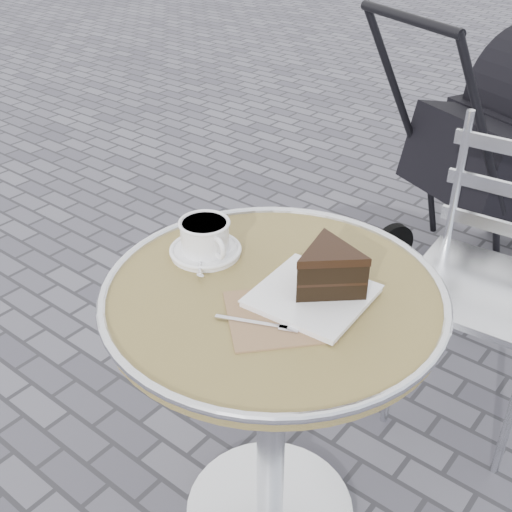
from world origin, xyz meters
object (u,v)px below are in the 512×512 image
Objects in this scene: cappuccino_set at (205,240)px; cake_plate_set at (324,276)px; cafe_table at (272,352)px; bistro_chair at (501,247)px.

cake_plate_set is (0.30, 0.03, 0.02)m from cappuccino_set.
cappuccino_set is at bearing -179.06° from cake_plate_set.
bistro_chair reaches higher than cafe_table.
bistro_chair is (0.43, 0.75, -0.21)m from cappuccino_set.
bistro_chair reaches higher than cake_plate_set.
cake_plate_set is at bearing -104.90° from bistro_chair.
cake_plate_set reaches higher than cafe_table.
cappuccino_set is 0.49× the size of cake_plate_set.
cake_plate_set is at bearing 25.88° from cafe_table.
cafe_table is at bearing -110.85° from bistro_chair.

